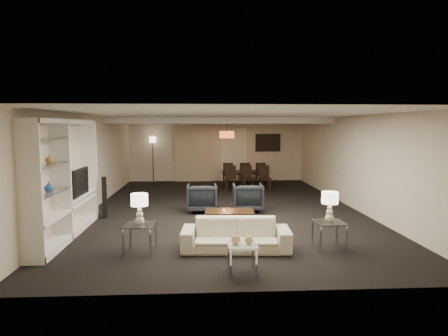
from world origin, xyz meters
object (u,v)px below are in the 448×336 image
table_lamp_left (140,209)px  chair_fr (259,173)px  coffee_table (230,219)px  chair_fl (228,174)px  side_table_left (140,238)px  side_table_right (329,235)px  floor_lamp (153,160)px  chair_nl (230,178)px  armchair_right (248,197)px  vase_amber (49,159)px  dining_table (246,179)px  chair_nm (248,178)px  television (76,182)px  armchair_left (202,198)px  chair_nr (265,178)px  pendant_light (227,135)px  chair_fm (244,174)px  vase_blue (49,187)px  floor_speaker (105,198)px  sofa (236,235)px  table_lamp_right (330,207)px  marble_table (242,258)px

table_lamp_left → chair_fr: 8.66m
coffee_table → chair_fl: (0.40, 6.40, 0.24)m
side_table_left → side_table_right: 3.40m
floor_lamp → chair_nl: bearing=-36.6°
armchair_right → vase_amber: vase_amber is taller
dining_table → chair_nm: bearing=-97.3°
side_table_right → television: size_ratio=0.53×
armchair_left → chair_nr: chair_nr is taller
pendant_light → side_table_left: (-2.00, -7.17, -1.67)m
television → chair_fm: bearing=-33.7°
coffee_table → dining_table: bearing=80.2°
vase_blue → side_table_right: bearing=-2.2°
television → floor_speaker: bearing=-17.3°
sofa → chair_nl: 6.72m
pendant_light → chair_fm: (0.70, 0.84, -1.49)m
vase_amber → table_lamp_right: bearing=-3.2°
coffee_table → side_table_left: bearing=-136.7°
television → chair_nm: size_ratio=1.17×
vase_blue → coffee_table: bearing=23.0°
floor_lamp → pendant_light: bearing=-31.1°
side_table_left → chair_nl: (2.10, 6.70, 0.18)m
table_lamp_left → vase_amber: size_ratio=3.35×
armchair_left → armchair_right: 1.20m
coffee_table → chair_nl: (0.40, 5.10, 0.24)m
floor_speaker → chair_nl: bearing=40.4°
chair_fl → floor_lamp: floor_lamp is taller
armchair_left → television: television is taller
chair_nl → chair_nr: bearing=3.5°
side_table_right → vase_blue: 5.10m
chair_nl → table_lamp_left: bearing=-103.9°
table_lamp_right → chair_fm: 8.04m
television → chair_nl: size_ratio=1.17×
marble_table → vase_blue: vase_blue is taller
armchair_left → pendant_light: bearing=-103.1°
pendant_light → floor_speaker: 5.73m
pendant_light → floor_lamp: 3.44m
floor_speaker → dining_table: 6.13m
television → chair_fm: television is taller
vase_blue → table_lamp_right: bearing=-2.2°
side_table_left → armchair_right: bearing=55.1°
armchair_left → chair_fl: (1.00, 4.70, 0.07)m
pendant_light → dining_table: pendant_light is taller
marble_table → vase_amber: (-3.31, 1.38, 1.42)m
television → chair_fr: (4.88, 6.41, -0.61)m
side_table_right → pendant_light: bearing=101.1°
vase_amber → chair_nr: vase_amber is taller
television → chair_fl: 7.42m
side_table_left → vase_amber: bearing=170.2°
chair_fl → floor_lamp: bearing=-14.4°
side_table_right → vase_amber: (-5.01, 0.28, 1.39)m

